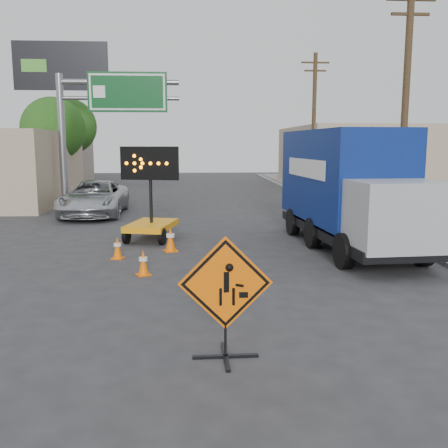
{
  "coord_description": "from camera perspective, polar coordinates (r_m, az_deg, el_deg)",
  "views": [
    {
      "loc": [
        0.14,
        -8.36,
        3.3
      ],
      "look_at": [
        0.81,
        2.22,
        1.6
      ],
      "focal_mm": 40.0,
      "sensor_mm": 36.0,
      "label": 1
    }
  ],
  "objects": [
    {
      "name": "ground",
      "position": [
        8.99,
        -4.38,
        -12.46
      ],
      "size": [
        100.0,
        100.0,
        0.0
      ],
      "primitive_type": "plane",
      "color": "#2D2D30",
      "rests_on": "ground"
    },
    {
      "name": "curb_right",
      "position": [
        24.62,
        13.08,
        1.33
      ],
      "size": [
        0.4,
        60.0,
        0.12
      ],
      "primitive_type": "cube",
      "color": "gray",
      "rests_on": "ground"
    },
    {
      "name": "sidewalk_right",
      "position": [
        25.37,
        18.06,
        1.37
      ],
      "size": [
        4.0,
        60.0,
        0.15
      ],
      "primitive_type": "cube",
      "color": "gray",
      "rests_on": "ground"
    },
    {
      "name": "storefront_left_far",
      "position": [
        45.0,
        -23.47,
        6.99
      ],
      "size": [
        12.0,
        10.0,
        4.4
      ],
      "primitive_type": "cube",
      "color": "gray",
      "rests_on": "ground"
    },
    {
      "name": "building_right_far",
      "position": [
        40.47,
        15.03,
        7.41
      ],
      "size": [
        10.0,
        14.0,
        4.6
      ],
      "primitive_type": "cube",
      "color": "tan",
      "rests_on": "ground"
    },
    {
      "name": "highway_gantry",
      "position": [
        26.77,
        -13.8,
        12.67
      ],
      "size": [
        6.18,
        0.38,
        6.9
      ],
      "color": "slate",
      "rests_on": "ground"
    },
    {
      "name": "billboard",
      "position": [
        35.5,
        -18.1,
        15.25
      ],
      "size": [
        6.1,
        0.54,
        9.85
      ],
      "color": "slate",
      "rests_on": "ground"
    },
    {
      "name": "utility_pole_near",
      "position": [
        20.02,
        20.0,
        12.56
      ],
      "size": [
        1.8,
        0.26,
        9.0
      ],
      "color": "#4E3A21",
      "rests_on": "ground"
    },
    {
      "name": "utility_pole_far",
      "position": [
        33.33,
        10.22,
        11.37
      ],
      "size": [
        1.8,
        0.26,
        9.0
      ],
      "color": "#4E3A21",
      "rests_on": "ground"
    },
    {
      "name": "tree_left_near",
      "position": [
        31.44,
        -18.94,
        10.22
      ],
      "size": [
        3.71,
        3.71,
        6.03
      ],
      "color": "#4E3A21",
      "rests_on": "ground"
    },
    {
      "name": "tree_left_far",
      "position": [
        39.45,
        -17.33,
        10.61
      ],
      "size": [
        4.1,
        4.1,
        6.66
      ],
      "color": "#4E3A21",
      "rests_on": "ground"
    },
    {
      "name": "construction_sign",
      "position": [
        7.71,
        0.16,
        -8.12
      ],
      "size": [
        1.46,
        1.03,
        1.94
      ],
      "rotation": [
        0.0,
        0.0,
        0.02
      ],
      "color": "black",
      "rests_on": "ground"
    },
    {
      "name": "arrow_board",
      "position": [
        17.44,
        -8.3,
        0.5
      ],
      "size": [
        2.01,
        2.51,
        3.22
      ],
      "rotation": [
        0.0,
        0.0,
        -0.23
      ],
      "color": "orange",
      "rests_on": "ground"
    },
    {
      "name": "pickup_truck",
      "position": [
        24.05,
        -14.6,
        2.88
      ],
      "size": [
        2.75,
        5.82,
        1.61
      ],
      "primitive_type": "imported",
      "rotation": [
        0.0,
        0.0,
        0.01
      ],
      "color": "silver",
      "rests_on": "ground"
    },
    {
      "name": "box_truck",
      "position": [
        16.37,
        14.0,
        3.24
      ],
      "size": [
        2.95,
        8.03,
        3.75
      ],
      "rotation": [
        0.0,
        0.0,
        0.07
      ],
      "color": "black",
      "rests_on": "ground"
    },
    {
      "name": "cone_a",
      "position": [
        12.85,
        -9.21,
        -4.36
      ],
      "size": [
        0.44,
        0.44,
        0.66
      ],
      "rotation": [
        0.0,
        0.0,
        0.41
      ],
      "color": "#FF6805",
      "rests_on": "ground"
    },
    {
      "name": "cone_b",
      "position": [
        14.81,
        -12.08,
        -2.66
      ],
      "size": [
        0.41,
        0.41,
        0.66
      ],
      "rotation": [
        0.0,
        0.0,
        -0.27
      ],
      "color": "#FF6805",
      "rests_on": "ground"
    },
    {
      "name": "cone_c",
      "position": [
        15.56,
        -6.14,
        -1.7
      ],
      "size": [
        0.5,
        0.5,
        0.78
      ],
      "rotation": [
        0.0,
        0.0,
        0.3
      ],
      "color": "#FF6805",
      "rests_on": "ground"
    }
  ]
}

